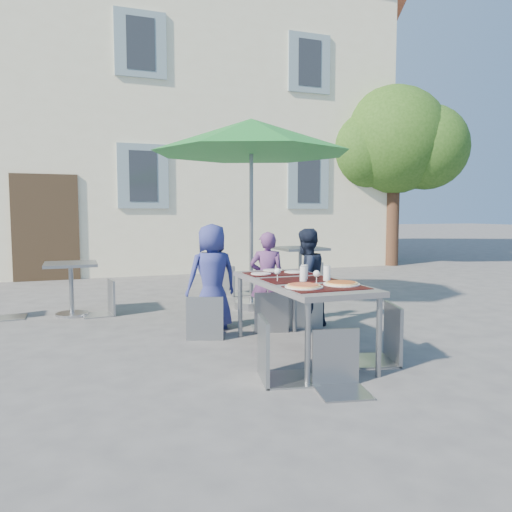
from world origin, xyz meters
name	(u,v)px	position (x,y,z in m)	size (l,w,h in m)	color
ground	(271,386)	(0.00, 0.00, 0.00)	(90.00, 90.00, 0.00)	#4A4A4C
building	(122,93)	(0.00, 11.50, 4.85)	(13.60, 8.20, 11.10)	beige
tree	(395,142)	(6.55, 7.54, 3.25)	(3.60, 3.00, 4.70)	#452B1D
dining_table	(300,285)	(0.61, 0.76, 0.70)	(0.80, 1.85, 0.76)	#414045
pizza_near_left	(304,286)	(0.42, 0.27, 0.77)	(0.34, 0.34, 0.03)	white
pizza_near_right	(342,283)	(0.81, 0.30, 0.77)	(0.33, 0.33, 0.03)	white
glassware	(309,273)	(0.65, 0.66, 0.83)	(0.54, 0.40, 0.15)	silver
place_settings	(276,272)	(0.62, 1.39, 0.76)	(0.66, 0.47, 0.01)	white
child_0	(212,277)	(0.08, 2.12, 0.64)	(0.63, 0.41, 1.28)	navy
child_1	(267,279)	(0.76, 2.02, 0.59)	(0.43, 0.28, 1.18)	#593368
child_2	(306,278)	(1.20, 1.83, 0.61)	(0.59, 0.34, 1.22)	#171E32
chair_0	(205,291)	(-0.11, 1.70, 0.54)	(0.53, 0.53, 0.93)	#8E9399
chair_1	(270,287)	(0.70, 1.76, 0.54)	(0.49, 0.49, 0.92)	gray
chair_2	(304,281)	(1.17, 1.81, 0.58)	(0.56, 0.56, 0.99)	#939A9F
chair_3	(276,311)	(0.08, 0.10, 0.60)	(0.54, 0.54, 1.02)	gray
chair_4	(383,298)	(1.24, 0.26, 0.62)	(0.58, 0.57, 1.04)	gray
chair_5	(340,326)	(0.49, -0.25, 0.52)	(0.47, 0.47, 0.89)	gray
patio_umbrella	(251,138)	(0.96, 3.15, 2.48)	(2.88, 2.88, 2.75)	#B7B8BF
cafe_table_0	(71,280)	(-1.53, 3.54, 0.49)	(0.68, 0.68, 0.73)	#B7B8BF
bg_chair_l_0	(0,278)	(-2.42, 3.65, 0.54)	(0.42, 0.42, 0.93)	gray
bg_chair_r_0	(104,276)	(-1.10, 3.45, 0.54)	(0.45, 0.45, 0.92)	#93989F
cafe_table_1	(300,261)	(2.15, 4.00, 0.59)	(0.77, 0.77, 0.82)	#B7B8BF
bg_chair_l_1	(233,261)	(1.06, 4.40, 0.58)	(0.54, 0.53, 0.99)	#93989E
bg_chair_r_1	(313,258)	(2.57, 4.34, 0.60)	(0.53, 0.53, 1.02)	#92969E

